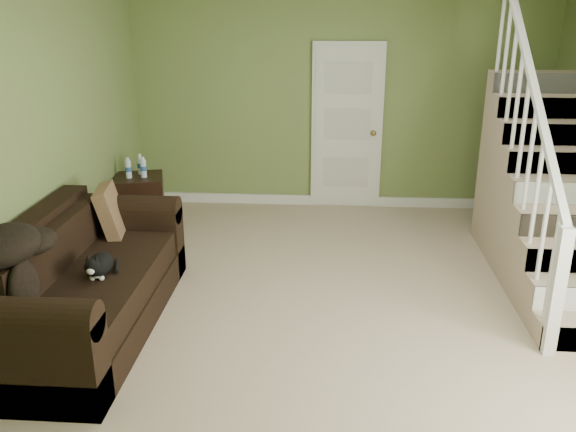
# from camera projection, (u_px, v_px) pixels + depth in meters

# --- Properties ---
(floor) EXTENTS (5.00, 5.50, 0.01)m
(floor) POSITION_uv_depth(u_px,v_px,m) (338.00, 306.00, 5.22)
(floor) COLOR tan
(floor) RESTS_ON ground
(wall_back) EXTENTS (5.00, 0.04, 2.60)m
(wall_back) POSITION_uv_depth(u_px,v_px,m) (339.00, 102.00, 7.36)
(wall_back) COLOR olive
(wall_back) RESTS_ON floor
(wall_front) EXTENTS (5.00, 0.04, 2.60)m
(wall_front) POSITION_uv_depth(u_px,v_px,m) (353.00, 347.00, 2.20)
(wall_front) COLOR olive
(wall_front) RESTS_ON floor
(wall_left) EXTENTS (0.04, 5.50, 2.60)m
(wall_left) POSITION_uv_depth(u_px,v_px,m) (34.00, 153.00, 4.94)
(wall_left) COLOR olive
(wall_left) RESTS_ON floor
(baseboard_back) EXTENTS (5.00, 0.04, 0.12)m
(baseboard_back) POSITION_uv_depth(u_px,v_px,m) (337.00, 201.00, 7.75)
(baseboard_back) COLOR white
(baseboard_back) RESTS_ON floor
(baseboard_left) EXTENTS (0.04, 5.50, 0.12)m
(baseboard_left) POSITION_uv_depth(u_px,v_px,m) (57.00, 291.00, 5.36)
(baseboard_left) COLOR white
(baseboard_left) RESTS_ON floor
(door) EXTENTS (0.86, 0.12, 2.02)m
(door) POSITION_uv_depth(u_px,v_px,m) (347.00, 127.00, 7.41)
(door) COLOR white
(door) RESTS_ON floor
(staircase) EXTENTS (1.00, 2.51, 2.82)m
(staircase) POSITION_uv_depth(u_px,v_px,m) (550.00, 205.00, 5.78)
(staircase) COLOR tan
(staircase) RESTS_ON floor
(sofa) EXTENTS (1.00, 2.31, 0.91)m
(sofa) POSITION_uv_depth(u_px,v_px,m) (81.00, 288.00, 4.77)
(sofa) COLOR black
(sofa) RESTS_ON floor
(side_table) EXTENTS (0.63, 0.63, 0.85)m
(side_table) POSITION_uv_depth(u_px,v_px,m) (141.00, 202.00, 6.86)
(side_table) COLOR black
(side_table) RESTS_ON floor
(cat) EXTENTS (0.23, 0.47, 0.23)m
(cat) POSITION_uv_depth(u_px,v_px,m) (99.00, 265.00, 4.60)
(cat) COLOR black
(cat) RESTS_ON sofa
(banana) EXTENTS (0.17, 0.21, 0.06)m
(banana) POSITION_uv_depth(u_px,v_px,m) (57.00, 308.00, 4.09)
(banana) COLOR yellow
(banana) RESTS_ON sofa
(throw_pillow) EXTENTS (0.30, 0.49, 0.47)m
(throw_pillow) POSITION_uv_depth(u_px,v_px,m) (111.00, 212.00, 5.43)
(throw_pillow) COLOR #472E1C
(throw_pillow) RESTS_ON sofa
(throw_blanket) EXTENTS (0.62, 0.71, 0.25)m
(throw_blanket) POSITION_uv_depth(u_px,v_px,m) (3.00, 246.00, 4.03)
(throw_blanket) COLOR black
(throw_blanket) RESTS_ON sofa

